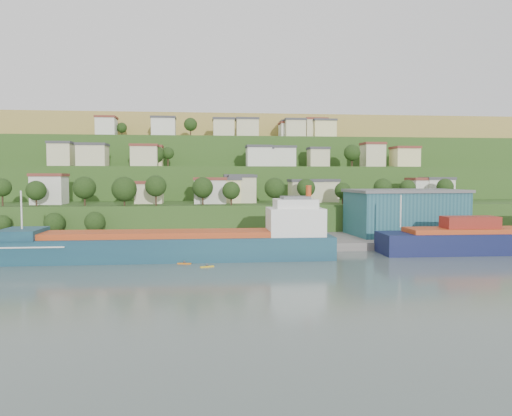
{
  "coord_description": "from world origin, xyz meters",
  "views": [
    {
      "loc": [
        -8.48,
        -103.67,
        18.4
      ],
      "look_at": [
        4.28,
        15.0,
        10.86
      ],
      "focal_mm": 35.0,
      "sensor_mm": 36.0,
      "label": 1
    }
  ],
  "objects": [
    {
      "name": "pebble_beach",
      "position": [
        -55.0,
        22.0,
        0.0
      ],
      "size": [
        40.0,
        18.0,
        2.4
      ],
      "primitive_type": "cube",
      "color": "slate",
      "rests_on": "ground"
    },
    {
      "name": "cargo_ship_near",
      "position": [
        -12.91,
        7.53,
        2.95
      ],
      "size": [
        71.92,
        11.97,
        18.47
      ],
      "rotation": [
        0.0,
        0.0,
        -0.01
      ],
      "color": "#122F44",
      "rests_on": "ground"
    },
    {
      "name": "quay",
      "position": [
        20.0,
        28.0,
        0.0
      ],
      "size": [
        220.0,
        26.0,
        4.0
      ],
      "primitive_type": "cube",
      "color": "slate",
      "rests_on": "ground"
    },
    {
      "name": "dinghy",
      "position": [
        -47.76,
        21.71,
        1.55
      ],
      "size": [
        3.74,
        2.06,
        0.71
      ],
      "primitive_type": "cube",
      "rotation": [
        0.0,
        0.0,
        -0.22
      ],
      "color": "silver",
      "rests_on": "pebble_beach"
    },
    {
      "name": "kayak_orange",
      "position": [
        -12.37,
        1.44,
        0.22
      ],
      "size": [
        2.96,
        1.22,
        0.73
      ],
      "rotation": [
        0.0,
        0.0,
        -0.25
      ],
      "color": "#D16812",
      "rests_on": "ground"
    },
    {
      "name": "hillside",
      "position": [
        0.03,
        168.64,
        0.1
      ],
      "size": [
        360.0,
        211.05,
        96.0
      ],
      "color": "#284719",
      "rests_on": "ground"
    },
    {
      "name": "ground",
      "position": [
        0.0,
        0.0,
        0.0
      ],
      "size": [
        500.0,
        500.0,
        0.0
      ],
      "primitive_type": "plane",
      "color": "#44534F",
      "rests_on": "ground"
    },
    {
      "name": "kayak_yellow",
      "position": [
        -7.65,
        -2.76,
        0.21
      ],
      "size": [
        2.88,
        1.46,
        0.72
      ],
      "rotation": [
        0.0,
        0.0,
        0.35
      ],
      "color": "gold",
      "rests_on": "ground"
    },
    {
      "name": "caravan",
      "position": [
        -55.99,
        23.82,
        2.68
      ],
      "size": [
        6.87,
        4.61,
        2.96
      ],
      "primitive_type": "cube",
      "rotation": [
        0.0,
        0.0,
        0.34
      ],
      "color": "white",
      "rests_on": "pebble_beach"
    },
    {
      "name": "warehouse",
      "position": [
        48.18,
        31.0,
        8.43
      ],
      "size": [
        32.12,
        20.88,
        12.8
      ],
      "rotation": [
        0.0,
        0.0,
        0.06
      ],
      "color": "#1D4B57",
      "rests_on": "quay"
    }
  ]
}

